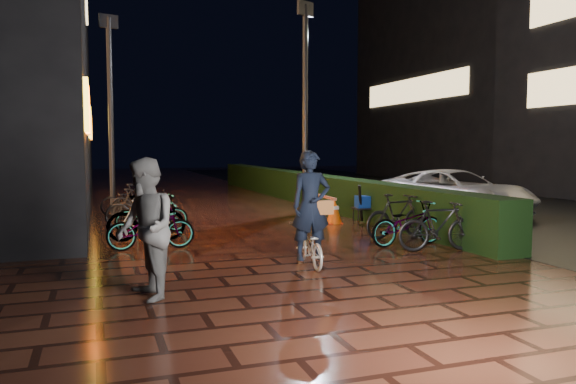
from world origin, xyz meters
name	(u,v)px	position (x,y,z in m)	size (l,w,h in m)	color
ground	(290,250)	(0.00, 0.00, 0.00)	(80.00, 80.00, 0.00)	#381911
asphalt_road	(505,206)	(9.00, 5.00, 0.00)	(11.00, 60.00, 0.01)	black
hedge	(305,188)	(3.30, 8.00, 0.50)	(0.70, 20.00, 1.00)	black
bystander_person	(145,229)	(-2.77, -2.54, 0.88)	(0.86, 0.67, 1.76)	slate
van	(455,192)	(6.11, 3.60, 0.63)	(2.06, 4.46, 1.24)	silver
lamp_post_hedge	(305,98)	(2.23, 5.15, 3.22)	(0.54, 0.31, 5.85)	black
lamp_post_sf	(111,105)	(-2.87, 7.25, 3.07)	(0.53, 0.23, 5.57)	black
cyclist	(310,224)	(-0.17, -1.42, 0.68)	(0.67, 1.30, 1.83)	silver
traffic_barrier	(326,208)	(2.22, 3.62, 0.32)	(0.46, 1.58, 0.64)	#DD530B
cart_assembly	(364,203)	(2.84, 2.71, 0.51)	(0.58, 0.54, 0.99)	black
parked_bikes_storefront	(143,210)	(-2.32, 3.68, 0.43)	(1.89, 5.96, 0.92)	black
parked_bikes_hedge	(413,222)	(2.43, -0.22, 0.45)	(1.87, 2.19, 0.92)	black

